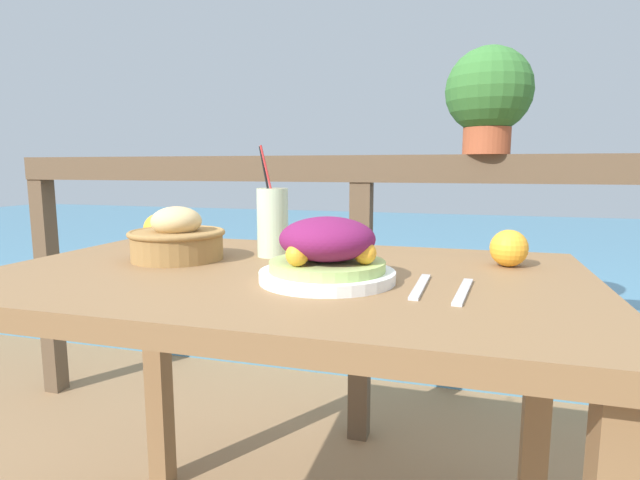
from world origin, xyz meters
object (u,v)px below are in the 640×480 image
object	(u,v)px
drink_glass	(273,222)
bread_basket	(177,239)
salad_plate	(327,254)
potted_plant	(489,95)

from	to	relation	value
drink_glass	bread_basket	size ratio (longest dim) A/B	1.20
salad_plate	bread_basket	xyz separation A→B (m)	(-0.38, 0.11, -0.00)
drink_glass	bread_basket	world-z (taller)	drink_glass
drink_glass	potted_plant	size ratio (longest dim) A/B	0.77
drink_glass	bread_basket	distance (m)	0.22
potted_plant	drink_glass	bearing A→B (deg)	-128.22
bread_basket	potted_plant	bearing A→B (deg)	46.60
bread_basket	drink_glass	bearing A→B (deg)	27.48
salad_plate	bread_basket	bearing A→B (deg)	163.26
salad_plate	potted_plant	xyz separation A→B (m)	(0.29, 0.82, 0.38)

